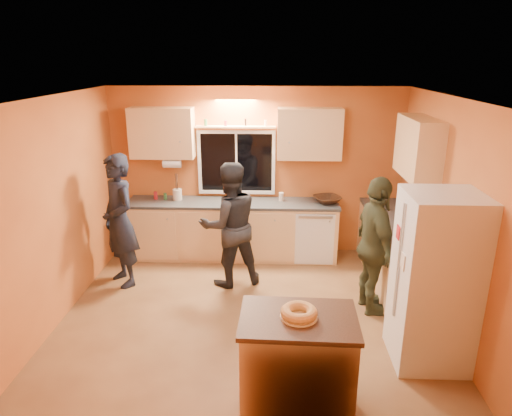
{
  "coord_description": "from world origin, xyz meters",
  "views": [
    {
      "loc": [
        0.28,
        -4.93,
        3.01
      ],
      "look_at": [
        0.07,
        0.4,
        1.24
      ],
      "focal_mm": 32.0,
      "sensor_mm": 36.0,
      "label": 1
    }
  ],
  "objects_px": {
    "person_left": "(120,221)",
    "person_center": "(230,225)",
    "refrigerator": "(435,281)",
    "island": "(297,365)",
    "person_right": "(375,246)"
  },
  "relations": [
    {
      "from": "person_left",
      "to": "person_center",
      "type": "relative_size",
      "value": 1.06
    },
    {
      "from": "person_left",
      "to": "refrigerator",
      "type": "bearing_deg",
      "value": 26.29
    },
    {
      "from": "person_right",
      "to": "person_left",
      "type": "bearing_deg",
      "value": 72.08
    },
    {
      "from": "person_center",
      "to": "person_left",
      "type": "bearing_deg",
      "value": -19.32
    },
    {
      "from": "refrigerator",
      "to": "island",
      "type": "distance_m",
      "value": 1.66
    },
    {
      "from": "refrigerator",
      "to": "person_left",
      "type": "height_order",
      "value": "person_left"
    },
    {
      "from": "island",
      "to": "person_right",
      "type": "height_order",
      "value": "person_right"
    },
    {
      "from": "island",
      "to": "person_right",
      "type": "relative_size",
      "value": 0.59
    },
    {
      "from": "refrigerator",
      "to": "person_right",
      "type": "bearing_deg",
      "value": 112.45
    },
    {
      "from": "person_left",
      "to": "person_center",
      "type": "xyz_separation_m",
      "value": [
        1.48,
        0.05,
        -0.05
      ]
    },
    {
      "from": "refrigerator",
      "to": "island",
      "type": "relative_size",
      "value": 1.79
    },
    {
      "from": "person_left",
      "to": "person_center",
      "type": "height_order",
      "value": "person_left"
    },
    {
      "from": "person_center",
      "to": "person_right",
      "type": "distance_m",
      "value": 1.92
    },
    {
      "from": "refrigerator",
      "to": "island",
      "type": "height_order",
      "value": "refrigerator"
    },
    {
      "from": "person_center",
      "to": "person_right",
      "type": "xyz_separation_m",
      "value": [
        1.8,
        -0.66,
        -0.0
      ]
    }
  ]
}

